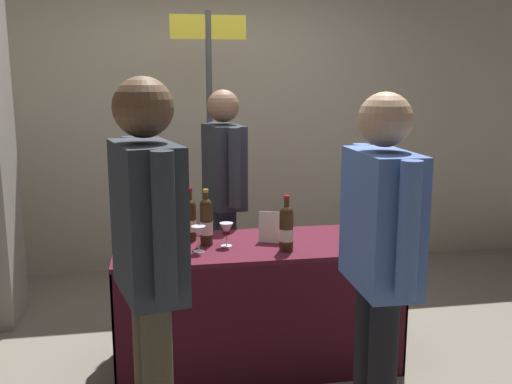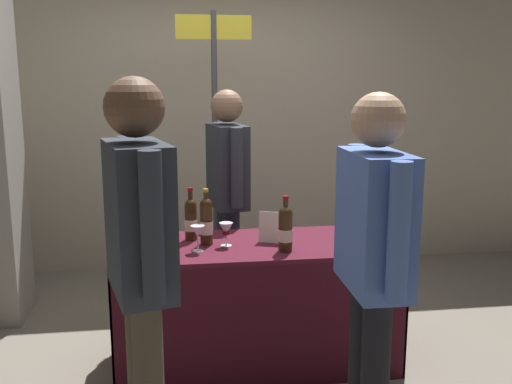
# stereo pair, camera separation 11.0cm
# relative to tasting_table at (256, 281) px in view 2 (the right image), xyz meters

# --- Properties ---
(ground_plane) EXTENTS (12.00, 12.00, 0.00)m
(ground_plane) POSITION_rel_tasting_table_xyz_m (0.00, 0.00, -0.50)
(ground_plane) COLOR gray
(back_partition) EXTENTS (7.33, 0.12, 2.50)m
(back_partition) POSITION_rel_tasting_table_xyz_m (0.00, 1.90, 0.75)
(back_partition) COLOR #B2A893
(back_partition) RESTS_ON ground_plane
(tasting_table) EXTENTS (1.60, 0.66, 0.73)m
(tasting_table) POSITION_rel_tasting_table_xyz_m (0.00, 0.00, 0.00)
(tasting_table) COLOR #4C1423
(tasting_table) RESTS_ON ground_plane
(featured_wine_bottle) EXTENTS (0.07, 0.07, 0.32)m
(featured_wine_bottle) POSITION_rel_tasting_table_xyz_m (-0.28, 0.02, 0.37)
(featured_wine_bottle) COLOR #38230F
(featured_wine_bottle) RESTS_ON tasting_table
(display_bottle_0) EXTENTS (0.07, 0.07, 0.31)m
(display_bottle_0) POSITION_rel_tasting_table_xyz_m (-0.37, 0.13, 0.36)
(display_bottle_0) COLOR #38230F
(display_bottle_0) RESTS_ON tasting_table
(display_bottle_1) EXTENTS (0.08, 0.08, 0.33)m
(display_bottle_1) POSITION_rel_tasting_table_xyz_m (-0.51, -0.07, 0.37)
(display_bottle_1) COLOR #192333
(display_bottle_1) RESTS_ON tasting_table
(display_bottle_2) EXTENTS (0.07, 0.07, 0.31)m
(display_bottle_2) POSITION_rel_tasting_table_xyz_m (0.59, 0.06, 0.36)
(display_bottle_2) COLOR #38230F
(display_bottle_2) RESTS_ON tasting_table
(display_bottle_3) EXTENTS (0.08, 0.08, 0.31)m
(display_bottle_3) POSITION_rel_tasting_table_xyz_m (0.14, -0.17, 0.36)
(display_bottle_3) COLOR #38230F
(display_bottle_3) RESTS_ON tasting_table
(wine_glass_near_vendor) EXTENTS (0.08, 0.08, 0.12)m
(wine_glass_near_vendor) POSITION_rel_tasting_table_xyz_m (0.55, -0.07, 0.31)
(wine_glass_near_vendor) COLOR silver
(wine_glass_near_vendor) RESTS_ON tasting_table
(wine_glass_mid) EXTENTS (0.08, 0.08, 0.14)m
(wine_glass_mid) POSITION_rel_tasting_table_xyz_m (-0.34, -0.11, 0.34)
(wine_glass_mid) COLOR silver
(wine_glass_mid) RESTS_ON tasting_table
(wine_glass_near_taster) EXTENTS (0.08, 0.08, 0.13)m
(wine_glass_near_taster) POSITION_rel_tasting_table_xyz_m (-0.17, -0.03, 0.32)
(wine_glass_near_taster) COLOR silver
(wine_glass_near_taster) RESTS_ON tasting_table
(flower_vase) EXTENTS (0.08, 0.08, 0.41)m
(flower_vase) POSITION_rel_tasting_table_xyz_m (-0.65, 0.03, 0.35)
(flower_vase) COLOR slate
(flower_vase) RESTS_ON tasting_table
(brochure_stand) EXTENTS (0.17, 0.09, 0.18)m
(brochure_stand) POSITION_rel_tasting_table_xyz_m (0.10, 0.00, 0.32)
(brochure_stand) COLOR silver
(brochure_stand) RESTS_ON tasting_table
(vendor_presenter) EXTENTS (0.27, 0.56, 1.59)m
(vendor_presenter) POSITION_rel_tasting_table_xyz_m (-0.09, 0.72, 0.44)
(vendor_presenter) COLOR #2D3347
(vendor_presenter) RESTS_ON ground_plane
(taster_foreground_right) EXTENTS (0.22, 0.61, 1.60)m
(taster_foreground_right) POSITION_rel_tasting_table_xyz_m (0.35, -0.95, 0.46)
(taster_foreground_right) COLOR black
(taster_foreground_right) RESTS_ON ground_plane
(taster_foreground_left) EXTENTS (0.30, 0.58, 1.66)m
(taster_foreground_left) POSITION_rel_tasting_table_xyz_m (-0.59, -0.94, 0.50)
(taster_foreground_left) COLOR #4C4233
(taster_foreground_left) RESTS_ON ground_plane
(booth_signpost) EXTENTS (0.55, 0.04, 2.14)m
(booth_signpost) POSITION_rel_tasting_table_xyz_m (-0.15, 1.14, 0.82)
(booth_signpost) COLOR #47474C
(booth_signpost) RESTS_ON ground_plane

